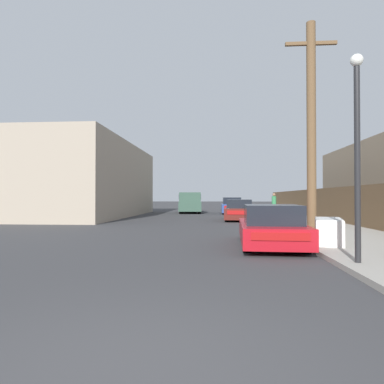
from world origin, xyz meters
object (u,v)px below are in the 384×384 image
object	(u,v)px
discarded_fridge	(329,231)
pedestrian	(274,204)
parked_sports_car_red	(271,227)
car_parked_mid	(239,211)
car_parked_far	(232,206)
pickup_truck	(190,203)
street_lamp	(357,140)
utility_pole	(311,126)

from	to	relation	value
discarded_fridge	pedestrian	distance (m)	16.11
parked_sports_car_red	car_parked_mid	size ratio (longest dim) A/B	1.02
car_parked_mid	car_parked_far	distance (m)	8.82
car_parked_far	pedestrian	size ratio (longest dim) A/B	2.71
car_parked_far	pedestrian	world-z (taller)	pedestrian
parked_sports_car_red	car_parked_far	size ratio (longest dim) A/B	0.99
discarded_fridge	pickup_truck	size ratio (longest dim) A/B	0.33
discarded_fridge	pedestrian	world-z (taller)	pedestrian
pickup_truck	street_lamp	size ratio (longest dim) A/B	1.34
discarded_fridge	car_parked_far	distance (m)	20.41
parked_sports_car_red	utility_pole	bearing A→B (deg)	51.09
car_parked_mid	car_parked_far	xyz separation A→B (m)	(-0.13, 8.82, 0.05)
parked_sports_car_red	car_parked_far	xyz separation A→B (m)	(-0.35, 20.18, 0.09)
pickup_truck	street_lamp	world-z (taller)	street_lamp
pickup_truck	utility_pole	bearing A→B (deg)	103.18
car_parked_far	street_lamp	distance (m)	23.42
discarded_fridge	car_parked_mid	world-z (taller)	car_parked_mid
parked_sports_car_red	street_lamp	distance (m)	3.95
pedestrian	car_parked_mid	bearing A→B (deg)	-122.36
street_lamp	pedestrian	world-z (taller)	street_lamp
pickup_truck	pedestrian	size ratio (longest dim) A/B	3.52
discarded_fridge	street_lamp	xyz separation A→B (m)	(-0.34, -2.96, 2.17)
pickup_truck	street_lamp	xyz separation A→B (m)	(5.41, -24.01, 1.72)
pickup_truck	pedestrian	distance (m)	8.42
utility_pole	car_parked_far	bearing A→B (deg)	96.52
discarded_fridge	pedestrian	size ratio (longest dim) A/B	1.17
parked_sports_car_red	pedestrian	size ratio (longest dim) A/B	2.67
pickup_truck	street_lamp	bearing A→B (deg)	98.77
utility_pole	street_lamp	distance (m)	5.25
car_parked_mid	pedestrian	distance (m)	5.44
car_parked_mid	discarded_fridge	bearing A→B (deg)	-76.71
utility_pole	street_lamp	bearing A→B (deg)	-94.83
parked_sports_car_red	street_lamp	world-z (taller)	street_lamp
street_lamp	car_parked_far	bearing A→B (deg)	94.07
car_parked_far	pickup_truck	size ratio (longest dim) A/B	0.77
car_parked_far	pedestrian	distance (m)	5.22
pedestrian	street_lamp	bearing A→B (deg)	-94.15
parked_sports_car_red	car_parked_far	world-z (taller)	car_parked_far
discarded_fridge	car_parked_mid	size ratio (longest dim) A/B	0.45
parked_sports_car_red	discarded_fridge	bearing A→B (deg)	-2.06
discarded_fridge	pickup_truck	xyz separation A→B (m)	(-5.76, 21.04, 0.45)
pickup_truck	pedestrian	world-z (taller)	pickup_truck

